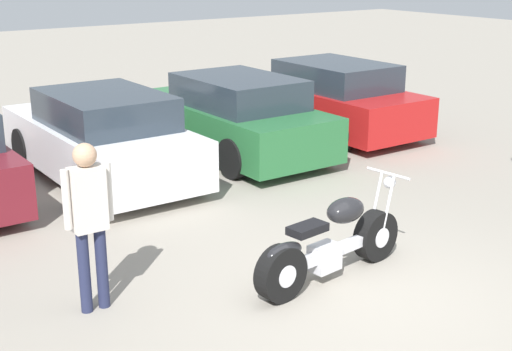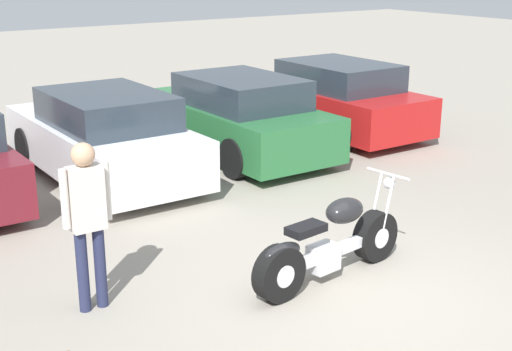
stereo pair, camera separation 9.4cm
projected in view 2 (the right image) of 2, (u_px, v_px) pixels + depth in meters
ground_plane at (363, 297)px, 7.67m from camera, size 60.00×60.00×0.00m
motorcycle at (329, 245)px, 7.98m from camera, size 2.20×0.66×1.06m
parked_car_white at (103, 137)px, 11.57m from camera, size 1.90×4.36×1.46m
parked_car_green at (235, 117)px, 13.00m from camera, size 1.90×4.36×1.46m
parked_car_red at (332, 99)px, 14.64m from camera, size 1.90×4.36×1.46m
person_standing at (87, 212)px, 7.12m from camera, size 0.52×0.24×1.78m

